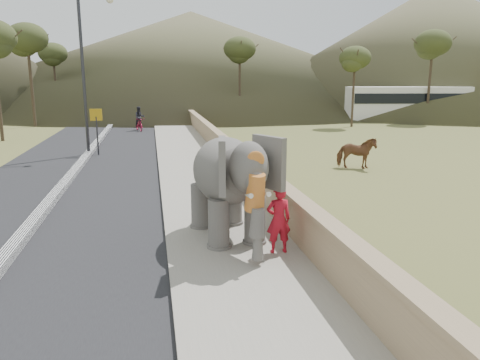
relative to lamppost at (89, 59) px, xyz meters
name	(u,v)px	position (x,y,z in m)	size (l,w,h in m)	color
ground	(262,316)	(4.69, -18.01, -4.87)	(160.00, 160.00, 0.00)	olive
road	(61,191)	(-0.31, -8.01, -4.86)	(7.00, 120.00, 0.03)	black
median	(61,188)	(-0.31, -8.01, -4.76)	(0.35, 120.00, 0.22)	black
walkway	(201,184)	(4.69, -8.01, -4.80)	(3.00, 120.00, 0.15)	#9E9687
parapet	(244,170)	(6.34, -8.01, -4.32)	(0.30, 120.00, 1.10)	tan
lamppost	(89,59)	(0.00, 0.00, 0.00)	(1.76, 0.36, 8.00)	#2F2F34
signboard	(97,124)	(0.19, -0.13, -3.23)	(0.60, 0.08, 2.40)	#2D2D33
cow	(356,153)	(11.81, -6.00, -4.17)	(0.76, 1.67, 1.41)	brown
distant_car	(391,112)	(25.45, 16.32, -4.15)	(1.70, 4.23, 1.44)	#B5B7BD
bus_white	(407,104)	(26.18, 14.77, -3.32)	(2.50, 11.00, 3.10)	white
hill_right	(434,46)	(40.69, 33.99, 3.13)	(56.00, 56.00, 16.00)	brown
hill_far	(192,57)	(9.69, 51.99, 2.13)	(80.00, 80.00, 14.00)	brown
elephant_and_man	(227,185)	(4.71, -14.15, -3.45)	(2.38, 3.77, 2.56)	#68635E
motorcyclist	(139,122)	(2.07, 10.90, -4.17)	(1.07, 1.93, 1.83)	maroon
trees	(206,79)	(7.13, 10.97, -1.02)	(48.26, 40.82, 8.63)	#473828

